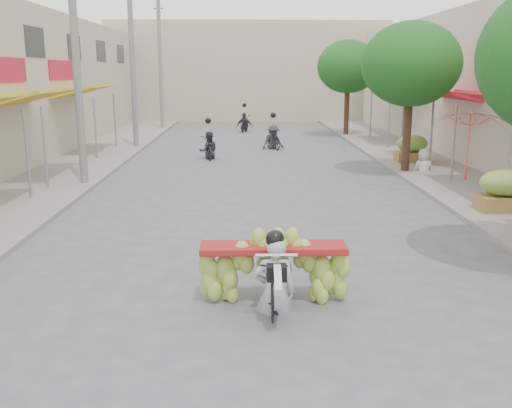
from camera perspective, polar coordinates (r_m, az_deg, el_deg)
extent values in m
plane|color=#57575D|center=(6.91, 1.83, -17.95)|extent=(120.00, 120.00, 0.00)
cube|color=gray|center=(22.22, -18.71, 3.39)|extent=(4.00, 60.00, 0.12)
cube|color=gray|center=(22.43, 17.90, 3.53)|extent=(4.00, 60.00, 0.12)
cylinder|color=slate|center=(16.95, -21.89, 4.45)|extent=(0.08, 0.08, 2.55)
cube|color=gold|center=(20.10, -21.30, 9.96)|extent=(1.77, 4.00, 0.53)
cylinder|color=slate|center=(18.26, -20.38, 5.13)|extent=(0.08, 0.08, 2.55)
cylinder|color=slate|center=(21.67, -17.33, 6.50)|extent=(0.08, 0.08, 2.55)
cube|color=#AB1630|center=(20.40, -23.88, 12.17)|extent=(0.10, 3.50, 0.80)
cube|color=gold|center=(25.82, -16.78, 10.81)|extent=(1.77, 4.00, 0.53)
cylinder|color=slate|center=(23.97, -15.77, 7.19)|extent=(0.08, 0.08, 2.55)
cylinder|color=slate|center=(27.46, -13.92, 8.00)|extent=(0.08, 0.08, 2.55)
cube|color=#AB1630|center=(26.06, -18.82, 12.56)|extent=(0.10, 3.50, 0.80)
cube|color=#1E2328|center=(23.23, -21.30, 14.85)|extent=(0.08, 2.00, 1.10)
cube|color=#1E2328|center=(28.00, -17.77, 14.68)|extent=(0.08, 2.00, 1.10)
cube|color=#1E2328|center=(32.83, -15.28, 14.52)|extent=(0.08, 2.00, 1.10)
cube|color=#1E2328|center=(37.71, -13.43, 14.39)|extent=(0.08, 2.00, 1.10)
cube|color=red|center=(17.59, 24.19, 9.37)|extent=(1.77, 4.20, 0.53)
cylinder|color=slate|center=(15.67, 23.89, 3.62)|extent=(0.08, 0.08, 2.55)
cylinder|color=slate|center=(19.14, 19.15, 5.56)|extent=(0.08, 0.08, 2.55)
cube|color=red|center=(23.15, 17.85, 10.53)|extent=(1.77, 4.20, 0.53)
cylinder|color=slate|center=(21.20, 17.12, 6.38)|extent=(0.08, 0.08, 2.55)
cylinder|color=slate|center=(24.82, 14.40, 7.46)|extent=(0.08, 0.08, 2.55)
cube|color=red|center=(28.90, 13.98, 11.17)|extent=(1.77, 4.20, 0.53)
cylinder|color=slate|center=(26.94, 13.15, 7.95)|extent=(0.08, 0.08, 2.55)
cylinder|color=slate|center=(30.62, 11.41, 8.62)|extent=(0.08, 0.08, 2.55)
cube|color=#B3A68D|center=(43.91, -0.83, 13.08)|extent=(20.00, 6.00, 7.00)
cylinder|color=slate|center=(18.61, -17.56, 13.91)|extent=(0.24, 0.24, 8.00)
cylinder|color=slate|center=(27.38, -12.26, 13.78)|extent=(0.24, 0.24, 8.00)
cylinder|color=slate|center=(36.26, -9.55, 13.68)|extent=(0.24, 0.24, 8.00)
cube|color=slate|center=(36.44, -9.75, 18.71)|extent=(0.60, 0.08, 0.08)
cylinder|color=#3A2719|center=(20.81, 14.89, 7.31)|extent=(0.28, 0.28, 3.20)
ellipsoid|color=#1A5218|center=(20.72, 15.26, 13.36)|extent=(3.40, 3.40, 2.90)
cylinder|color=#3A2719|center=(32.48, 9.06, 9.54)|extent=(0.28, 0.28, 3.20)
ellipsoid|color=#1A5218|center=(32.42, 9.20, 13.42)|extent=(3.40, 3.40, 2.90)
cube|color=olive|center=(15.69, 23.40, 0.31)|extent=(1.20, 0.80, 0.50)
ellipsoid|color=#73A13C|center=(15.59, 23.60, 2.39)|extent=(1.20, 0.88, 0.66)
cube|color=olive|center=(23.08, 15.27, 4.74)|extent=(1.20, 0.80, 0.50)
ellipsoid|color=#73A13C|center=(23.01, 15.36, 6.17)|extent=(1.20, 0.88, 0.66)
imported|color=black|center=(8.73, 1.84, -7.84)|extent=(0.56, 1.53, 0.88)
cylinder|color=silver|center=(8.06, 2.10, -8.31)|extent=(0.10, 0.66, 0.66)
cube|color=black|center=(8.09, 2.07, -6.86)|extent=(0.28, 0.22, 0.22)
cylinder|color=silver|center=(8.11, 2.04, -5.16)|extent=(0.60, 0.05, 0.05)
cube|color=maroon|center=(8.91, 1.74, -4.40)|extent=(2.27, 0.55, 0.10)
imported|color=silver|center=(8.44, 1.90, -3.28)|extent=(0.63, 0.47, 1.76)
sphere|color=black|center=(8.21, 1.95, 2.36)|extent=(0.28, 0.28, 0.28)
imported|color=#B02A17|center=(16.50, 20.79, 8.86)|extent=(2.33, 2.33, 1.94)
imported|color=silver|center=(21.03, 16.52, 5.33)|extent=(0.82, 0.55, 1.55)
imported|color=black|center=(23.85, -4.77, 5.60)|extent=(0.84, 1.66, 0.89)
imported|color=#2C2B34|center=(23.77, -4.80, 7.23)|extent=(0.86, 0.60, 1.65)
sphere|color=black|center=(23.73, -4.82, 8.32)|extent=(0.26, 0.26, 0.26)
imported|color=black|center=(26.71, 1.71, 6.55)|extent=(1.02, 1.73, 0.98)
imported|color=#2C2B34|center=(26.64, 1.72, 7.90)|extent=(1.18, 0.88, 1.65)
sphere|color=black|center=(26.60, 1.73, 8.88)|extent=(0.26, 0.26, 0.26)
imported|color=black|center=(34.54, -1.16, 8.05)|extent=(0.96, 1.82, 0.97)
imported|color=#2C2B34|center=(34.49, -1.17, 9.11)|extent=(1.05, 0.72, 1.65)
sphere|color=black|center=(34.46, -1.17, 9.86)|extent=(0.26, 0.26, 0.26)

